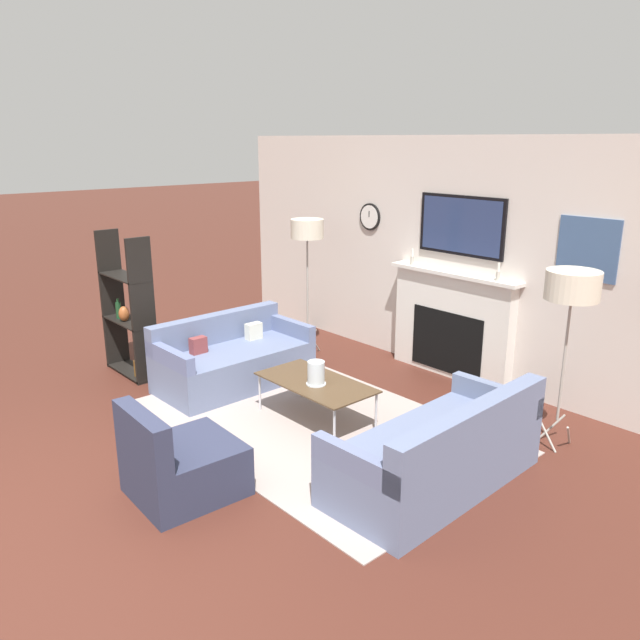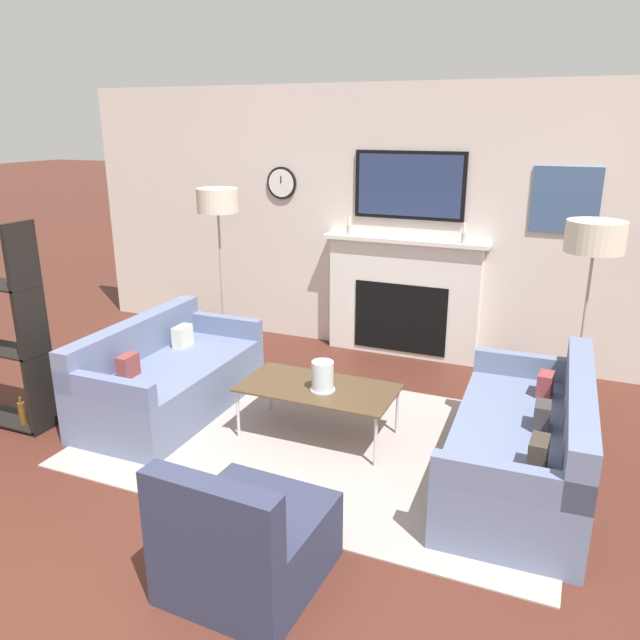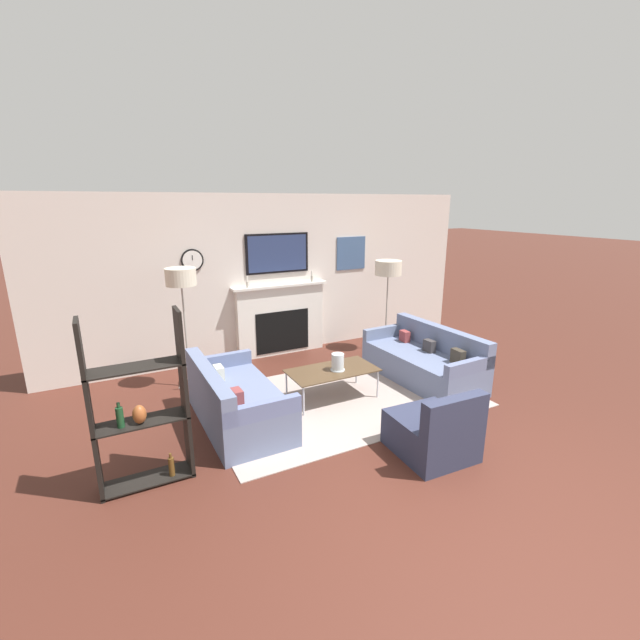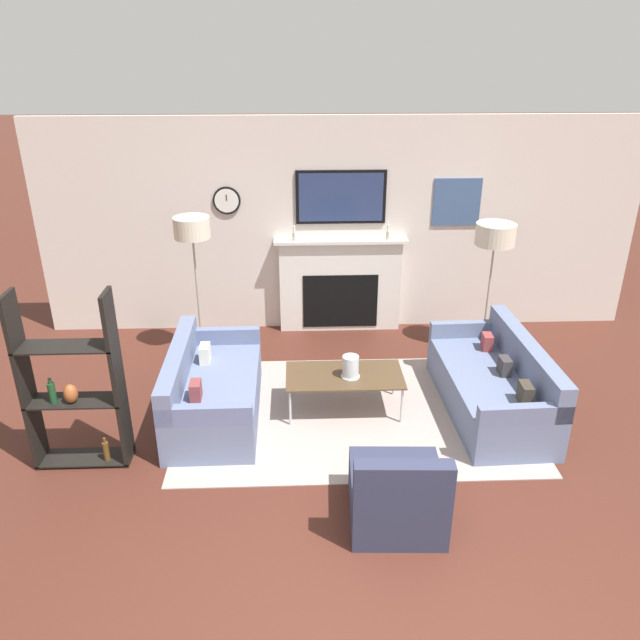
{
  "view_description": "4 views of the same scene",
  "coord_description": "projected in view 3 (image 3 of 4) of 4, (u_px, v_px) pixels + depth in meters",
  "views": [
    {
      "loc": [
        4.11,
        -1.07,
        2.66
      ],
      "look_at": [
        -0.32,
        2.86,
        0.93
      ],
      "focal_mm": 35.0,
      "sensor_mm": 36.0,
      "label": 1
    },
    {
      "loc": [
        1.63,
        -1.39,
        2.34
      ],
      "look_at": [
        -0.18,
        2.85,
        0.86
      ],
      "focal_mm": 35.0,
      "sensor_mm": 36.0,
      "label": 2
    },
    {
      "loc": [
        -2.68,
        -2.01,
        2.57
      ],
      "look_at": [
        -0.11,
        2.91,
        1.03
      ],
      "focal_mm": 24.0,
      "sensor_mm": 36.0,
      "label": 3
    },
    {
      "loc": [
        -0.55,
        -2.88,
        3.53
      ],
      "look_at": [
        -0.31,
        3.21,
        0.75
      ],
      "focal_mm": 35.0,
      "sensor_mm": 36.0,
      "label": 4
    }
  ],
  "objects": [
    {
      "name": "area_rug",
      "position": [
        340.0,
        398.0,
        5.77
      ],
      "size": [
        3.49,
        2.27,
        0.01
      ],
      "color": "#9F8E87",
      "rests_on": "ground_plane"
    },
    {
      "name": "coffee_table",
      "position": [
        332.0,
        371.0,
        5.68
      ],
      "size": [
        1.18,
        0.61,
        0.41
      ],
      "color": "#4C3823",
      "rests_on": "ground_plane"
    },
    {
      "name": "hurricane_candle",
      "position": [
        338.0,
        363.0,
        5.63
      ],
      "size": [
        0.19,
        0.19,
        0.23
      ],
      "color": "silver",
      "rests_on": "coffee_table"
    },
    {
      "name": "floor_lamp_left",
      "position": [
        181.0,
        279.0,
        5.74
      ],
      "size": [
        0.41,
        0.41,
        1.72
      ],
      "color": "#9E998E",
      "rests_on": "ground_plane"
    },
    {
      "name": "couch_right",
      "position": [
        424.0,
        362.0,
        6.34
      ],
      "size": [
        0.91,
        1.89,
        0.78
      ],
      "color": "slate",
      "rests_on": "ground_plane"
    },
    {
      "name": "armchair",
      "position": [
        434.0,
        432.0,
        4.45
      ],
      "size": [
        0.76,
        0.82,
        0.77
      ],
      "color": "#2C3048",
      "rests_on": "ground_plane"
    },
    {
      "name": "shelf_unit",
      "position": [
        140.0,
        409.0,
        3.86
      ],
      "size": [
        0.83,
        0.28,
        1.65
      ],
      "color": "black",
      "rests_on": "ground_plane"
    },
    {
      "name": "ground_plane",
      "position": [
        492.0,
        518.0,
        3.6
      ],
      "size": [
        60.0,
        60.0,
        0.0
      ],
      "primitive_type": "plane",
      "color": "#482219"
    },
    {
      "name": "floor_lamp_right",
      "position": [
        388.0,
        269.0,
        7.3
      ],
      "size": [
        0.45,
        0.45,
        1.61
      ],
      "color": "#9E998E",
      "rests_on": "ground_plane"
    },
    {
      "name": "couch_left",
      "position": [
        236.0,
        402.0,
        5.06
      ],
      "size": [
        0.87,
        1.69,
        0.75
      ],
      "color": "slate",
      "rests_on": "ground_plane"
    },
    {
      "name": "fireplace_wall",
      "position": [
        278.0,
        283.0,
        7.28
      ],
      "size": [
        7.53,
        0.28,
        2.7
      ],
      "color": "beige",
      "rests_on": "ground_plane"
    }
  ]
}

